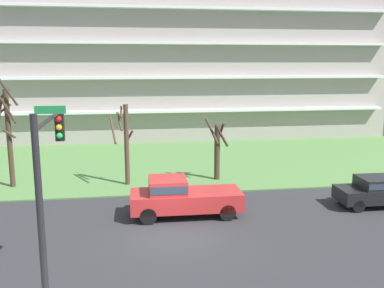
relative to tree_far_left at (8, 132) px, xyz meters
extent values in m
plane|color=#2D2D30|center=(8.85, -8.76, -3.41)|extent=(160.00, 160.00, 0.00)
cube|color=#547F42|center=(8.85, 5.24, -3.37)|extent=(80.00, 16.00, 0.08)
cube|color=#9E938C|center=(8.85, 19.45, 5.73)|extent=(47.07, 12.44, 18.27)
cube|color=silver|center=(8.85, 12.79, -0.36)|extent=(45.19, 0.90, 0.24)
cube|color=silver|center=(8.85, 12.79, 2.68)|extent=(45.19, 0.90, 0.24)
cube|color=silver|center=(8.85, 12.79, 5.73)|extent=(45.19, 0.90, 0.24)
cube|color=silver|center=(8.85, 12.79, 8.77)|extent=(45.19, 0.90, 0.24)
cylinder|color=#423023|center=(0.02, 0.02, -0.44)|extent=(0.30, 0.30, 5.93)
cylinder|color=#423023|center=(0.13, -0.28, -0.06)|extent=(0.72, 0.37, 0.61)
cylinder|color=#423023|center=(-0.42, 0.09, 1.13)|extent=(0.29, 1.03, 1.81)
cylinder|color=#423023|center=(0.18, -0.33, 1.31)|extent=(0.86, 0.48, 1.62)
cylinder|color=#423023|center=(-0.25, 0.32, 2.10)|extent=(0.76, 0.71, 0.83)
cylinder|color=#423023|center=(-0.36, 0.41, 1.21)|extent=(0.94, 0.92, 0.82)
cylinder|color=#423023|center=(0.26, -0.40, 2.41)|extent=(1.00, 0.64, 1.71)
cylinder|color=#4C3828|center=(6.88, -0.50, -0.91)|extent=(0.29, 0.29, 4.99)
cylinder|color=#4C3828|center=(6.50, -0.62, 0.59)|extent=(0.39, 0.89, 1.06)
cylinder|color=#4C3828|center=(6.61, -0.49, 1.15)|extent=(0.14, 0.63, 0.70)
cylinder|color=#4C3828|center=(6.09, -0.66, 0.10)|extent=(0.46, 1.68, 1.48)
cylinder|color=#4C3828|center=(7.06, -0.31, -0.37)|extent=(0.54, 0.54, 0.82)
cylinder|color=#423023|center=(12.53, -0.13, -1.63)|extent=(0.36, 0.36, 3.56)
cylinder|color=#423023|center=(12.72, -0.55, -0.43)|extent=(1.03, 0.57, 1.50)
cylinder|color=#423023|center=(12.81, -0.04, -0.19)|extent=(0.37, 0.73, 1.08)
cylinder|color=#423023|center=(12.14, -0.44, -0.18)|extent=(0.82, 1.00, 1.56)
cube|color=#B22828|center=(9.73, -6.26, -2.58)|extent=(5.43, 2.07, 0.85)
cube|color=#B22828|center=(8.83, -6.25, -1.81)|extent=(1.83, 1.86, 0.70)
cube|color=#2D3847|center=(8.83, -6.25, -1.81)|extent=(1.79, 1.90, 0.38)
cylinder|color=black|center=(7.83, -7.13, -3.01)|extent=(0.80, 0.23, 0.80)
cylinder|color=black|center=(7.85, -5.35, -3.01)|extent=(0.80, 0.23, 0.80)
cylinder|color=black|center=(11.61, -7.18, -3.01)|extent=(0.80, 0.23, 0.80)
cylinder|color=black|center=(11.63, -5.40, -3.01)|extent=(0.80, 0.23, 0.80)
cube|color=black|center=(19.95, -6.26, -2.74)|extent=(4.44, 1.90, 0.70)
cube|color=black|center=(19.95, -6.26, -2.11)|extent=(2.24, 1.71, 0.55)
cube|color=#2D3847|center=(19.95, -6.26, -2.11)|extent=(2.20, 1.74, 0.30)
cylinder|color=black|center=(18.39, -7.02, -3.09)|extent=(0.65, 0.24, 0.64)
cylinder|color=black|center=(18.43, -5.44, -3.09)|extent=(0.65, 0.24, 0.64)
cylinder|color=black|center=(4.80, -15.36, -0.29)|extent=(0.18, 0.18, 6.22)
cylinder|color=black|center=(4.80, -13.32, 2.42)|extent=(0.12, 4.08, 0.12)
cube|color=black|center=(4.80, -11.58, 1.92)|extent=(0.28, 0.28, 0.90)
sphere|color=red|center=(4.80, -11.73, 2.22)|extent=(0.20, 0.20, 0.20)
sphere|color=#F2A519|center=(4.80, -11.73, 1.94)|extent=(0.20, 0.20, 0.20)
sphere|color=green|center=(4.80, -11.73, 1.66)|extent=(0.20, 0.20, 0.20)
cube|color=#197238|center=(4.80, -13.12, 2.67)|extent=(0.90, 0.04, 0.24)
camera|label=1|loc=(7.12, -26.11, 4.05)|focal=39.98mm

